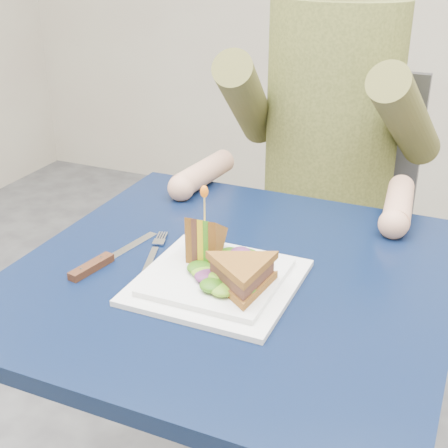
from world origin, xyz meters
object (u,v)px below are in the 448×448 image
at_px(fork, 153,255).
at_px(sandwich_flat, 242,275).
at_px(plate, 218,280).
at_px(chair, 333,211).
at_px(table, 233,309).
at_px(diner, 332,90).
at_px(sandwich_upright, 205,240).
at_px(knife, 99,263).

bearing_deg(fork, sandwich_flat, -18.70).
bearing_deg(sandwich_flat, plate, 155.56).
distance_m(chair, plate, 0.82).
height_order(table, sandwich_flat, sandwich_flat).
xyz_separation_m(table, diner, (-0.00, 0.63, 0.26)).
xyz_separation_m(sandwich_upright, fork, (-0.11, -0.00, -0.05)).
xyz_separation_m(fork, knife, (-0.07, -0.07, 0.00)).
height_order(diner, sandwich_flat, diner).
xyz_separation_m(diner, knife, (-0.23, -0.71, -0.18)).
relative_size(sandwich_upright, fork, 0.71).
bearing_deg(plate, fork, 163.50).
xyz_separation_m(chair, fork, (-0.16, -0.75, 0.19)).
relative_size(plate, sandwich_flat, 1.34).
distance_m(diner, sandwich_upright, 0.65).
bearing_deg(knife, plate, 6.38).
bearing_deg(chair, plate, -90.45).
bearing_deg(table, plate, -96.59).
distance_m(table, plate, 0.10).
bearing_deg(chair, knife, -105.50).
distance_m(table, diner, 0.68).
bearing_deg(table, sandwich_upright, -169.77).
relative_size(table, knife, 3.39).
distance_m(chair, diner, 0.39).
distance_m(sandwich_upright, knife, 0.20).
height_order(plate, sandwich_flat, sandwich_flat).
height_order(plate, sandwich_upright, sandwich_upright).
relative_size(table, fork, 4.27).
xyz_separation_m(chair, knife, (-0.23, -0.82, 0.20)).
bearing_deg(plate, table, 83.41).
distance_m(diner, sandwich_flat, 0.72).
relative_size(plate, fork, 1.48).
bearing_deg(knife, fork, 44.72).
bearing_deg(chair, table, -90.00).
distance_m(table, chair, 0.75).
bearing_deg(plate, knife, -173.62).
bearing_deg(chair, fork, -101.84).
height_order(chair, fork, chair).
distance_m(plate, sandwich_flat, 0.07).
height_order(diner, knife, diner).
distance_m(diner, fork, 0.68).
bearing_deg(sandwich_upright, table, 10.23).
height_order(chair, sandwich_flat, chair).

